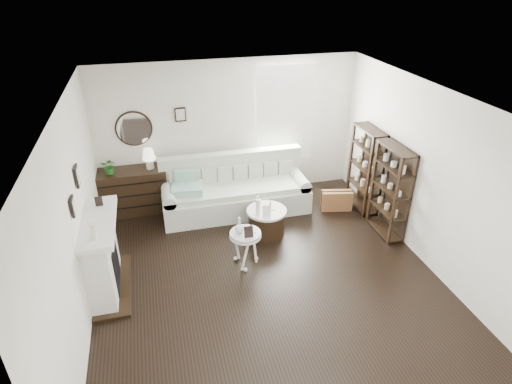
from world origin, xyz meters
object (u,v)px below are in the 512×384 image
object	(u,v)px
dresser	(133,191)
pedestal_table	(245,235)
sofa	(235,192)
drum_table	(266,222)

from	to	relation	value
dresser	pedestal_table	size ratio (longest dim) A/B	2.18
sofa	pedestal_table	size ratio (longest dim) A/B	4.62
dresser	drum_table	bearing A→B (deg)	-31.58
dresser	pedestal_table	world-z (taller)	dresser
sofa	pedestal_table	xyz separation A→B (m)	(-0.19, -1.73, 0.19)
dresser	drum_table	size ratio (longest dim) A/B	1.87
drum_table	pedestal_table	size ratio (longest dim) A/B	1.16
sofa	drum_table	bearing A→B (deg)	-70.20
sofa	drum_table	size ratio (longest dim) A/B	3.97
dresser	drum_table	xyz separation A→B (m)	(2.22, -1.37, -0.19)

